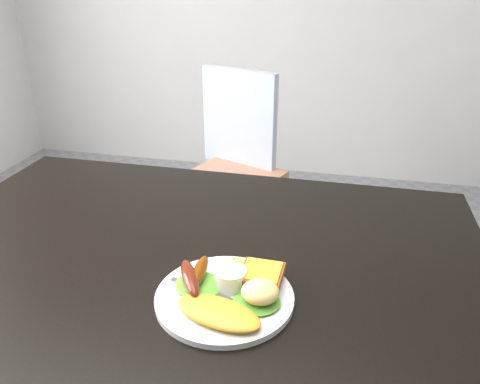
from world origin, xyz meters
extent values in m
cube|color=black|center=(0.00, 0.00, 0.73)|extent=(1.20, 0.80, 0.04)
cube|color=#A97255|center=(-0.16, 1.00, 0.45)|extent=(0.48, 0.48, 0.04)
imported|color=navy|center=(-0.31, 0.45, 0.73)|extent=(0.60, 0.49, 1.45)
cylinder|color=white|center=(0.11, -0.15, 0.76)|extent=(0.24, 0.24, 0.01)
ellipsoid|color=#42862D|center=(0.06, -0.13, 0.77)|extent=(0.10, 0.09, 0.01)
ellipsoid|color=#3E8B1F|center=(0.17, -0.16, 0.77)|extent=(0.09, 0.09, 0.01)
ellipsoid|color=gold|center=(0.12, -0.20, 0.77)|extent=(0.16, 0.11, 0.02)
ellipsoid|color=#5A1F17|center=(0.05, -0.14, 0.78)|extent=(0.07, 0.11, 0.03)
ellipsoid|color=#662E04|center=(0.06, -0.12, 0.78)|extent=(0.03, 0.10, 0.02)
cylinder|color=white|center=(0.12, -0.12, 0.78)|extent=(0.06, 0.06, 0.03)
cube|color=brown|center=(0.14, -0.09, 0.77)|extent=(0.08, 0.08, 0.01)
cube|color=#944F1B|center=(0.17, -0.10, 0.78)|extent=(0.08, 0.08, 0.01)
ellipsoid|color=#F9F8A9|center=(0.18, -0.15, 0.79)|extent=(0.07, 0.07, 0.03)
cube|color=#ADAFB7|center=(0.07, -0.15, 0.76)|extent=(0.14, 0.05, 0.00)
camera|label=1|loc=(0.28, -0.77, 1.27)|focal=35.00mm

